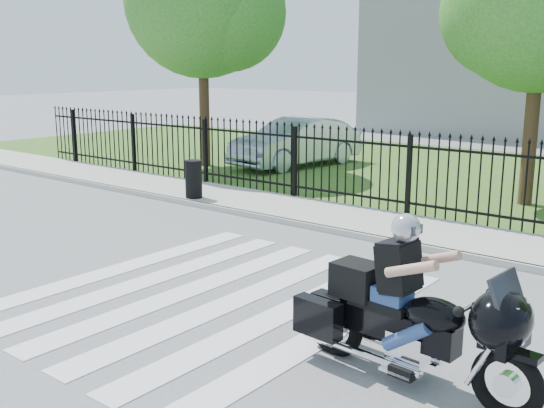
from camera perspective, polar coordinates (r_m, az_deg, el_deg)
The scene contains 10 objects.
ground at distance 9.15m, azimuth -5.65°, elevation -8.27°, with size 120.00×120.00×0.00m, color slate.
crosswalk at distance 9.15m, azimuth -5.65°, elevation -8.24°, with size 5.00×5.50×0.01m, color silver, non-canonical shape.
sidewalk at distance 13.00m, azimuth 9.98°, elevation -1.87°, with size 40.00×2.00×0.12m, color #ADAAA3.
curb at distance 12.16m, azimuth 7.68°, elevation -2.79°, with size 40.00×0.12×0.12m, color #ADAAA3.
grass_strip at distance 19.32m, azimuth 20.15°, elevation 2.06°, with size 40.00×12.00×0.02m, color #31551D.
iron_fence at distance 13.69m, azimuth 12.15°, elevation 2.37°, with size 26.00×0.04×1.80m.
tree_left at distance 20.68m, azimuth -6.30°, elevation 17.73°, with size 4.80×4.80×7.58m.
motorcycle_rider at distance 6.74m, azimuth 11.98°, elevation -9.48°, with size 2.73×0.96×1.81m.
parked_car at distance 20.49m, azimuth 2.19°, elevation 5.56°, with size 1.63×4.68×1.54m, color #A2B0CC.
litter_bin at distance 15.18m, azimuth -7.04°, elevation 2.23°, with size 0.40×0.40×0.90m, color black.
Camera 1 is at (6.04, -6.07, 3.22)m, focal length 42.00 mm.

